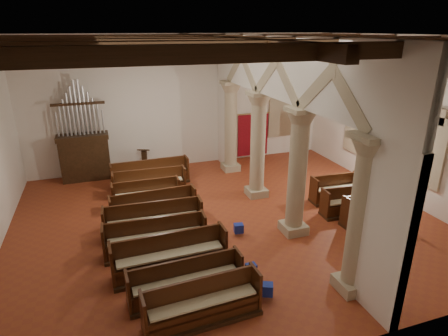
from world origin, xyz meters
TOP-DOWN VIEW (x-y plane):
  - floor at (0.00, 0.00)m, footprint 14.00×14.00m
  - ceiling at (0.00, 0.00)m, footprint 14.00×14.00m
  - wall_back at (0.00, 6.00)m, footprint 14.00×0.02m
  - wall_front at (0.00, -6.00)m, footprint 14.00×0.02m
  - wall_right at (7.00, 0.00)m, footprint 0.02×12.00m
  - ceiling_beams at (0.00, 0.00)m, footprint 13.80×11.80m
  - arcade at (1.80, 0.00)m, footprint 0.90×11.90m
  - window_right_a at (6.98, -1.50)m, footprint 0.03×1.00m
  - window_right_b at (6.98, 2.50)m, footprint 0.03×1.00m
  - window_back at (5.00, 5.98)m, footprint 1.00×0.03m
  - pipe_organ at (-4.50, 5.50)m, footprint 2.10×0.85m
  - lectern at (-1.99, 5.49)m, footprint 0.57×0.61m
  - dossal_curtain at (3.50, 5.92)m, footprint 1.80×0.07m
  - processional_banner at (5.39, 4.39)m, footprint 0.55×0.70m
  - hymnal_box_a at (-0.36, -4.11)m, footprint 0.37×0.34m
  - hymnal_box_b at (-0.40, -3.20)m, footprint 0.28×0.24m
  - hymnal_box_c at (0.05, -1.12)m, footprint 0.32×0.28m
  - tube_heater_a at (-1.68, -4.05)m, footprint 0.92×0.26m
  - tube_heater_b at (-1.35, -3.19)m, footprint 0.98×0.11m
  - nave_pew_0 at (-2.04, -4.34)m, footprint 2.71×0.84m
  - nave_pew_1 at (-2.20, -3.43)m, footprint 2.84×0.76m
  - nave_pew_2 at (-2.37, -2.34)m, footprint 3.08×0.83m
  - nave_pew_3 at (-2.58, -1.24)m, footprint 2.98×0.83m
  - nave_pew_4 at (-2.48, -0.25)m, footprint 3.10×0.89m
  - nave_pew_5 at (-2.33, 0.74)m, footprint 2.91×0.82m
  - nave_pew_6 at (-2.41, 1.98)m, footprint 2.46×0.69m
  - nave_pew_7 at (-2.15, 2.97)m, footprint 2.85×0.80m
  - nave_pew_8 at (-1.97, 3.95)m, footprint 3.22×0.79m
  - aisle_pew_0 at (4.48, -1.85)m, footprint 2.02×0.85m
  - aisle_pew_1 at (4.30, -1.02)m, footprint 2.11×0.81m
  - aisle_pew_2 at (4.44, 0.08)m, footprint 1.93×0.77m

SIDE VIEW (x-z plane):
  - floor at x=0.00m, z-range 0.00..0.00m
  - tube_heater_a at x=-1.68m, z-range 0.11..0.21m
  - tube_heater_b at x=-1.35m, z-range 0.11..0.21m
  - hymnal_box_b at x=-0.40m, z-range 0.10..0.37m
  - hymnal_box_c at x=0.05m, z-range 0.10..0.39m
  - hymnal_box_a at x=-0.36m, z-range 0.10..0.40m
  - nave_pew_1 at x=-2.20m, z-range -0.17..0.81m
  - nave_pew_6 at x=-2.41m, z-range -0.16..0.81m
  - nave_pew_7 at x=-2.15m, z-range -0.17..0.84m
  - aisle_pew_1 at x=4.30m, z-range -0.17..0.84m
  - nave_pew_0 at x=-2.04m, z-range -0.17..0.86m
  - aisle_pew_2 at x=4.44m, z-range -0.17..0.86m
  - nave_pew_5 at x=-2.33m, z-range -0.18..0.87m
  - nave_pew_8 at x=-1.97m, z-range -0.18..0.87m
  - nave_pew_3 at x=-2.58m, z-range -0.18..0.88m
  - nave_pew_4 at x=-2.48m, z-range -0.19..0.91m
  - nave_pew_2 at x=-2.37m, z-range -0.19..0.92m
  - aisle_pew_0 at x=4.48m, z-range -0.18..0.92m
  - lectern at x=-1.99m, z-range -0.10..1.07m
  - processional_banner at x=5.39m, z-range -0.42..2.04m
  - dossal_curtain at x=3.50m, z-range 0.08..2.25m
  - pipe_organ at x=-4.50m, z-range -0.83..3.57m
  - window_right_a at x=6.98m, z-range 1.10..3.30m
  - window_right_b at x=6.98m, z-range 1.10..3.30m
  - window_back at x=5.00m, z-range 1.10..3.30m
  - wall_back at x=0.00m, z-range 0.00..6.00m
  - wall_front at x=0.00m, z-range 0.00..6.00m
  - wall_right at x=7.00m, z-range 0.00..6.00m
  - arcade at x=1.80m, z-range 0.56..6.56m
  - ceiling_beams at x=0.00m, z-range 5.67..5.97m
  - ceiling at x=0.00m, z-range 6.00..6.00m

